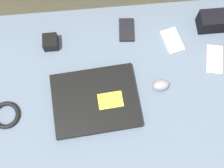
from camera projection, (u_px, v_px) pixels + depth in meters
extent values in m
plane|color=#38383D|center=(112.00, 95.00, 1.30)|extent=(8.00, 8.00, 0.00)
cube|color=slate|center=(112.00, 90.00, 1.24)|extent=(1.17, 0.69, 0.12)
cube|color=black|center=(95.00, 101.00, 1.15)|extent=(0.33, 0.27, 0.03)
cube|color=yellow|center=(110.00, 100.00, 1.14)|extent=(0.09, 0.07, 0.00)
ellipsoid|color=gray|center=(161.00, 85.00, 1.17)|extent=(0.07, 0.05, 0.04)
cube|color=silver|center=(172.00, 41.00, 1.24)|extent=(0.09, 0.12, 0.01)
cube|color=#B7B7BC|center=(214.00, 60.00, 1.22)|extent=(0.09, 0.13, 0.01)
cube|color=black|center=(126.00, 30.00, 1.26)|extent=(0.07, 0.10, 0.01)
cube|color=black|center=(212.00, 21.00, 1.23)|extent=(0.11, 0.07, 0.08)
cube|color=black|center=(51.00, 42.00, 1.22)|extent=(0.06, 0.06, 0.05)
torus|color=black|center=(6.00, 115.00, 1.14)|extent=(0.10, 0.10, 0.02)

